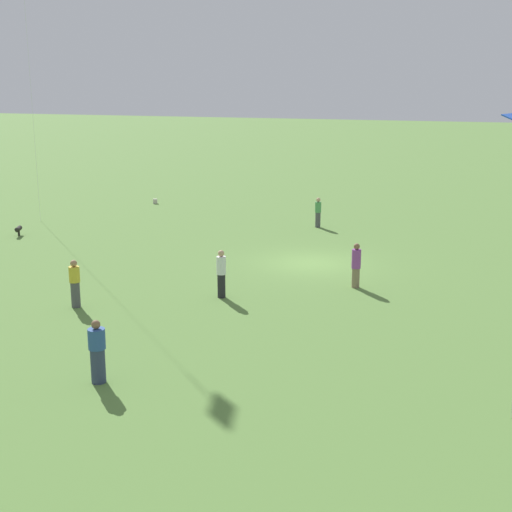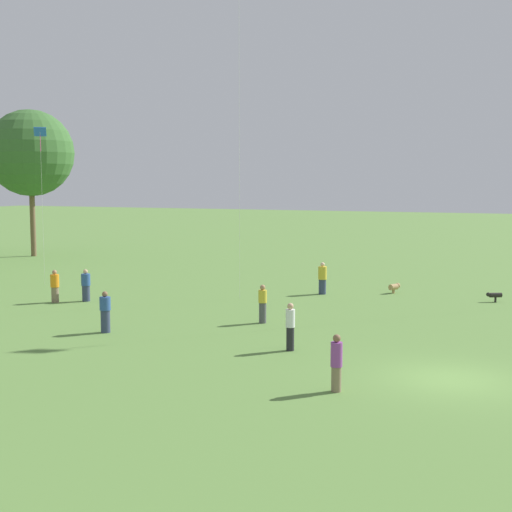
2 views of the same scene
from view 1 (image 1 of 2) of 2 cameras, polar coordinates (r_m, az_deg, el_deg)
The scene contains 8 objects.
ground_plane at distance 31.52m, azimuth 4.47°, elevation -0.58°, with size 240.00×240.00×0.00m, color #5B843D.
person_2 at distance 27.81m, azimuth 8.01°, elevation -0.75°, with size 0.48×0.48×1.76m.
person_3 at distance 25.95m, azimuth -14.29°, elevation -2.17°, with size 0.46×0.46×1.72m.
person_5 at distance 19.42m, azimuth -12.58°, elevation -7.52°, with size 0.60×0.60×1.74m.
person_8 at distance 39.22m, azimuth 4.99°, elevation 3.50°, with size 0.42×0.42×1.64m.
person_9 at distance 26.28m, azimuth -2.79°, elevation -1.42°, with size 0.44×0.44×1.80m.
dog_0 at distance 38.89m, azimuth -18.49°, elevation 2.04°, with size 0.53×0.80×0.51m.
picnic_bag_0 at distance 47.33m, azimuth -8.07°, elevation 4.36°, with size 0.32×0.27×0.31m.
Camera 1 is at (-8.22, 29.41, 7.80)m, focal length 50.00 mm.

